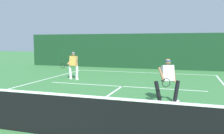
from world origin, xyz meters
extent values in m
cube|color=white|center=(0.00, 11.81, 0.00)|extent=(9.55, 0.10, 0.01)
cube|color=white|center=(0.00, 6.37, 0.00)|extent=(7.78, 0.10, 0.01)
cube|color=white|center=(0.00, 3.20, 0.00)|extent=(0.10, 6.40, 0.01)
cube|color=black|center=(0.00, 0.00, 0.48)|extent=(10.29, 0.02, 0.96)
cube|color=white|center=(0.00, 0.00, 0.99)|extent=(10.29, 0.03, 0.05)
cylinder|color=black|center=(2.65, 4.02, 0.39)|extent=(0.28, 0.23, 0.80)
cylinder|color=black|center=(2.04, 3.73, 0.39)|extent=(0.33, 0.26, 0.80)
ellipsoid|color=white|center=(2.65, 4.02, 0.04)|extent=(0.28, 0.21, 0.09)
ellipsoid|color=white|center=(2.04, 3.73, 0.04)|extent=(0.28, 0.21, 0.09)
cube|color=silver|center=(2.34, 3.87, 1.06)|extent=(0.50, 0.45, 0.58)
cylinder|color=#9E704C|center=(2.55, 3.97, 1.03)|extent=(0.21, 0.17, 0.61)
cylinder|color=#9E704C|center=(2.14, 3.77, 1.03)|extent=(0.32, 0.52, 0.44)
sphere|color=#9E704C|center=(2.34, 3.87, 1.45)|extent=(0.21, 0.21, 0.21)
cylinder|color=#19478C|center=(2.34, 3.87, 1.49)|extent=(0.30, 0.30, 0.04)
cylinder|color=black|center=(2.20, 3.53, 0.82)|extent=(0.14, 0.25, 0.03)
torus|color=black|center=(2.35, 3.22, 0.82)|extent=(0.28, 0.15, 0.29)
cylinder|color=silver|center=(-2.96, 7.51, 0.40)|extent=(0.22, 0.18, 0.80)
cylinder|color=silver|center=(-3.43, 7.61, 0.40)|extent=(0.24, 0.18, 0.80)
ellipsoid|color=white|center=(-2.96, 7.51, 0.04)|extent=(0.28, 0.16, 0.09)
ellipsoid|color=white|center=(-3.43, 7.61, 0.04)|extent=(0.28, 0.16, 0.09)
cube|color=#E5B24C|center=(-3.19, 7.56, 1.07)|extent=(0.46, 0.34, 0.57)
cylinder|color=#9E704C|center=(-2.97, 7.51, 1.04)|extent=(0.21, 0.13, 0.61)
cylinder|color=#9E704C|center=(-3.41, 7.61, 1.04)|extent=(0.21, 0.55, 0.43)
sphere|color=#9E704C|center=(-3.19, 7.56, 1.47)|extent=(0.21, 0.21, 0.21)
cylinder|color=#19478C|center=(-3.19, 7.56, 1.51)|extent=(0.27, 0.27, 0.04)
cylinder|color=black|center=(-3.52, 7.38, 0.83)|extent=(0.09, 0.26, 0.03)
torus|color=black|center=(-3.59, 7.04, 0.83)|extent=(0.29, 0.09, 0.29)
cube|color=#153B20|center=(0.00, 14.20, 1.40)|extent=(21.13, 0.12, 2.80)
camera|label=1|loc=(3.00, -4.59, 2.15)|focal=38.18mm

